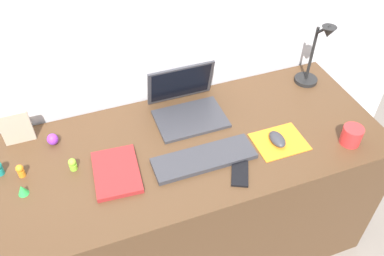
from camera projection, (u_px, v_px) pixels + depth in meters
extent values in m
plane|color=slate|center=(187.00, 241.00, 2.16)|extent=(6.00, 6.00, 0.00)
cube|color=silver|center=(159.00, 102.00, 1.95)|extent=(2.88, 0.05, 1.35)
cube|color=#4C331E|center=(186.00, 200.00, 1.90)|extent=(1.68, 0.68, 0.74)
cube|color=#333338|center=(191.00, 119.00, 1.76)|extent=(0.30, 0.21, 0.01)
cube|color=#333338|center=(180.00, 83.00, 1.78)|extent=(0.30, 0.06, 0.20)
cube|color=black|center=(181.00, 83.00, 1.77)|extent=(0.27, 0.05, 0.17)
cube|color=#333338|center=(204.00, 158.00, 1.59)|extent=(0.41, 0.13, 0.02)
cube|color=orange|center=(279.00, 142.00, 1.66)|extent=(0.21, 0.17, 0.00)
ellipsoid|color=#333338|center=(277.00, 139.00, 1.65)|extent=(0.06, 0.10, 0.03)
cube|color=black|center=(240.00, 173.00, 1.54)|extent=(0.11, 0.14, 0.01)
cylinder|color=black|center=(306.00, 80.00, 1.96)|extent=(0.11, 0.11, 0.02)
cylinder|color=black|center=(312.00, 54.00, 1.86)|extent=(0.01, 0.01, 0.28)
cylinder|color=black|center=(323.00, 30.00, 1.74)|extent=(0.01, 0.08, 0.08)
cone|color=black|center=(328.00, 32.00, 1.71)|extent=(0.06, 0.06, 0.05)
cube|color=maroon|center=(116.00, 172.00, 1.53)|extent=(0.19, 0.25, 0.02)
cube|color=#B2A58C|center=(16.00, 128.00, 1.62)|extent=(0.12, 0.02, 0.15)
cylinder|color=red|center=(352.00, 135.00, 1.64)|extent=(0.08, 0.08, 0.08)
cone|color=green|center=(22.00, 190.00, 1.46)|extent=(0.04, 0.04, 0.04)
cylinder|color=#8CDB33|center=(73.00, 167.00, 1.55)|extent=(0.03, 0.03, 0.03)
sphere|color=#8CDB33|center=(72.00, 162.00, 1.53)|extent=(0.03, 0.03, 0.03)
ellipsoid|color=purple|center=(53.00, 139.00, 1.64)|extent=(0.05, 0.05, 0.05)
cylinder|color=orange|center=(22.00, 173.00, 1.52)|extent=(0.03, 0.03, 0.03)
sphere|color=orange|center=(19.00, 168.00, 1.51)|extent=(0.03, 0.03, 0.03)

